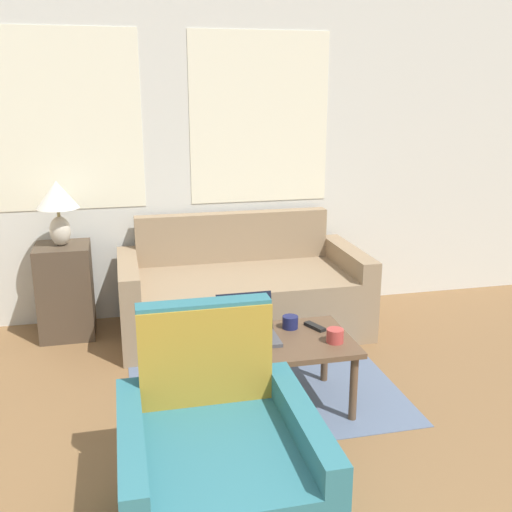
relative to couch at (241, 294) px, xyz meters
The scene contains 11 objects.
wall_back 1.20m from the couch, 130.46° to the left, with size 6.83×0.06×2.60m.
rug 0.69m from the couch, 95.94° to the right, with size 1.61×1.96×0.01m.
couch is the anchor object (origin of this frame).
armchair 2.14m from the couch, 104.35° to the right, with size 0.79×0.84×0.89m.
side_table 1.30m from the couch, behind, with size 0.39×0.39×0.69m.
table_lamp 1.49m from the couch, behind, with size 0.30×0.30×0.46m.
coffee_table 1.20m from the couch, 93.14° to the right, with size 0.89×0.57×0.42m.
laptop 1.17m from the couch, 99.86° to the right, with size 0.32×0.29×0.24m.
cup_navy 1.07m from the couch, 85.80° to the right, with size 0.09×0.09×0.07m.
cup_yellow 1.34m from the couch, 78.56° to the right, with size 0.10×0.10×0.08m.
tv_remote 1.12m from the couch, 78.59° to the right, with size 0.10×0.16×0.02m.
Camera 1 is at (-0.47, -0.49, 1.79)m, focal length 42.00 mm.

